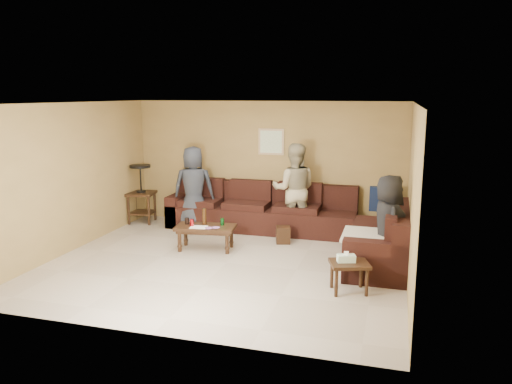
# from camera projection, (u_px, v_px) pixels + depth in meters

# --- Properties ---
(room) EXTENTS (5.60, 5.50, 2.50)m
(room) POSITION_uv_depth(u_px,v_px,m) (225.00, 159.00, 7.59)
(room) COLOR #AEA393
(room) RESTS_ON ground
(sectional_sofa) EXTENTS (4.65, 2.90, 0.97)m
(sectional_sofa) POSITION_uv_depth(u_px,v_px,m) (296.00, 223.00, 9.06)
(sectional_sofa) COLOR black
(sectional_sofa) RESTS_ON ground
(coffee_table) EXTENTS (1.06, 0.63, 0.70)m
(coffee_table) POSITION_uv_depth(u_px,v_px,m) (205.00, 229.00, 8.53)
(coffee_table) COLOR black
(coffee_table) RESTS_ON ground
(end_table_left) EXTENTS (0.61, 0.61, 1.21)m
(end_table_left) POSITION_uv_depth(u_px,v_px,m) (141.00, 193.00, 10.30)
(end_table_left) COLOR black
(end_table_left) RESTS_ON ground
(side_table_right) EXTENTS (0.61, 0.55, 0.56)m
(side_table_right) POSITION_uv_depth(u_px,v_px,m) (349.00, 266.00, 6.69)
(side_table_right) COLOR black
(side_table_right) RESTS_ON ground
(waste_bin) EXTENTS (0.31, 0.31, 0.30)m
(waste_bin) POSITION_uv_depth(u_px,v_px,m) (283.00, 235.00, 8.95)
(waste_bin) COLOR black
(waste_bin) RESTS_ON ground
(wall_art) EXTENTS (0.52, 0.04, 0.52)m
(wall_art) POSITION_uv_depth(u_px,v_px,m) (271.00, 142.00, 9.89)
(wall_art) COLOR tan
(wall_art) RESTS_ON ground
(person_left) EXTENTS (0.92, 0.74, 1.64)m
(person_left) POSITION_uv_depth(u_px,v_px,m) (194.00, 188.00, 9.80)
(person_left) COLOR #282D38
(person_left) RESTS_ON ground
(person_middle) EXTENTS (0.94, 0.79, 1.74)m
(person_middle) POSITION_uv_depth(u_px,v_px,m) (294.00, 189.00, 9.38)
(person_middle) COLOR tan
(person_middle) RESTS_ON ground
(person_right) EXTENTS (0.66, 0.83, 1.49)m
(person_right) POSITION_uv_depth(u_px,v_px,m) (388.00, 225.00, 7.32)
(person_right) COLOR black
(person_right) RESTS_ON ground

